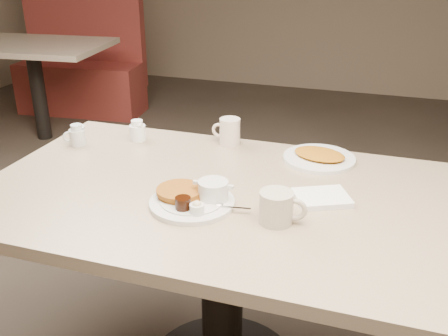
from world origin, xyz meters
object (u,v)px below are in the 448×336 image
(coffee_mug_near, at_px, (277,207))
(creamer_left, at_px, (77,136))
(coffee_mug_far, at_px, (229,131))
(creamer_right, at_px, (137,131))
(hash_plate, at_px, (319,157))
(booth_back_left, at_px, (78,68))
(main_plate, at_px, (194,197))
(diner_table, at_px, (222,239))

(coffee_mug_near, xyz_separation_m, creamer_left, (-0.84, 0.33, -0.01))
(coffee_mug_far, bearing_deg, creamer_left, -160.92)
(creamer_right, relative_size, hash_plate, 0.26)
(coffee_mug_far, bearing_deg, hash_plate, -8.72)
(coffee_mug_far, relative_size, hash_plate, 0.35)
(coffee_mug_near, distance_m, booth_back_left, 3.60)
(main_plate, height_order, creamer_right, creamer_right)
(creamer_right, height_order, hash_plate, creamer_right)
(coffee_mug_far, distance_m, booth_back_left, 3.02)
(coffee_mug_near, height_order, coffee_mug_far, coffee_mug_far)
(creamer_left, bearing_deg, diner_table, -17.34)
(coffee_mug_near, relative_size, creamer_left, 1.63)
(diner_table, bearing_deg, coffee_mug_near, -32.73)
(coffee_mug_far, distance_m, creamer_left, 0.57)
(creamer_left, height_order, creamer_right, same)
(main_plate, relative_size, coffee_mug_far, 2.74)
(creamer_left, bearing_deg, booth_back_left, 123.66)
(diner_table, height_order, booth_back_left, booth_back_left)
(diner_table, bearing_deg, main_plate, -115.66)
(diner_table, xyz_separation_m, creamer_left, (-0.64, 0.20, 0.21))
(creamer_left, bearing_deg, creamer_right, 30.97)
(diner_table, bearing_deg, booth_back_left, 130.85)
(main_plate, xyz_separation_m, hash_plate, (0.30, 0.43, -0.01))
(coffee_mug_near, relative_size, booth_back_left, 0.10)
(creamer_right, bearing_deg, main_plate, -46.60)
(coffee_mug_near, bearing_deg, coffee_mug_far, 120.31)
(coffee_mug_near, height_order, booth_back_left, booth_back_left)
(booth_back_left, bearing_deg, creamer_left, -56.34)
(coffee_mug_near, bearing_deg, booth_back_left, 131.93)
(creamer_left, distance_m, creamer_right, 0.22)
(coffee_mug_far, height_order, creamer_left, coffee_mug_far)
(creamer_left, bearing_deg, coffee_mug_far, 19.08)
(coffee_mug_far, bearing_deg, creamer_right, -168.43)
(coffee_mug_far, relative_size, creamer_right, 1.36)
(coffee_mug_far, xyz_separation_m, creamer_right, (-0.34, -0.07, -0.01))
(hash_plate, height_order, booth_back_left, booth_back_left)
(main_plate, relative_size, booth_back_left, 0.22)
(diner_table, distance_m, main_plate, 0.22)
(diner_table, bearing_deg, coffee_mug_far, 104.49)
(main_plate, height_order, coffee_mug_near, coffee_mug_near)
(coffee_mug_near, distance_m, hash_plate, 0.46)
(coffee_mug_far, relative_size, creamer_left, 1.34)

